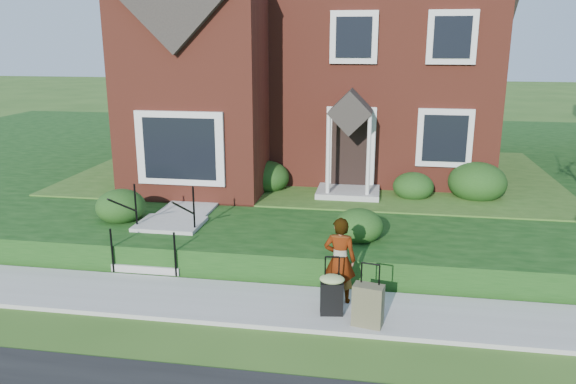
% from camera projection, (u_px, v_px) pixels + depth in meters
% --- Properties ---
extents(ground, '(120.00, 120.00, 0.00)m').
position_uv_depth(ground, '(260.00, 307.00, 9.86)').
color(ground, '#2D5119').
rests_on(ground, ground).
extents(sidewalk, '(60.00, 1.60, 0.08)m').
position_uv_depth(sidewalk, '(260.00, 304.00, 9.85)').
color(sidewalk, '#9E9B93').
rests_on(sidewalk, ground).
extents(terrace, '(44.00, 20.00, 0.60)m').
position_uv_depth(terrace, '(438.00, 166.00, 19.53)').
color(terrace, '#0F340E').
rests_on(terrace, ground).
extents(walkway, '(1.20, 6.00, 0.06)m').
position_uv_depth(walkway, '(207.00, 193.00, 14.85)').
color(walkway, '#9E9B93').
rests_on(walkway, terrace).
extents(main_house, '(10.40, 10.20, 9.40)m').
position_uv_depth(main_house, '(316.00, 16.00, 17.67)').
color(main_house, maroon).
rests_on(main_house, terrace).
extents(front_steps, '(1.40, 2.02, 1.50)m').
position_uv_depth(front_steps, '(163.00, 238.00, 11.88)').
color(front_steps, '#9E9B93').
rests_on(front_steps, ground).
extents(foundation_shrubs, '(10.28, 4.89, 1.10)m').
position_uv_depth(foundation_shrubs, '(286.00, 180.00, 14.31)').
color(foundation_shrubs, '#153510').
rests_on(foundation_shrubs, terrace).
extents(woman, '(0.58, 0.40, 1.54)m').
position_uv_depth(woman, '(340.00, 260.00, 9.70)').
color(woman, '#999999').
rests_on(woman, sidewalk).
extents(suitcase_black, '(0.46, 0.40, 1.01)m').
position_uv_depth(suitcase_black, '(332.00, 292.00, 9.32)').
color(suitcase_black, black).
rests_on(suitcase_black, sidewalk).
extents(suitcase_olive, '(0.53, 0.36, 1.04)m').
position_uv_depth(suitcase_olive, '(368.00, 305.00, 8.97)').
color(suitcase_olive, brown).
rests_on(suitcase_olive, sidewalk).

